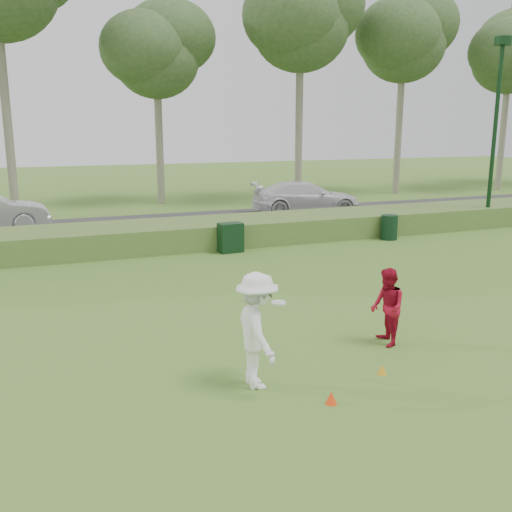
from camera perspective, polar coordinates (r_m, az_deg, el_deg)
name	(u,v)px	position (r m, az deg, el deg)	size (l,w,h in m)	color
ground	(332,365)	(11.24, 7.59, -10.75)	(120.00, 120.00, 0.00)	#426F25
reed_strip	(180,234)	(21.95, -7.65, 2.17)	(80.00, 3.00, 0.90)	#476B2A
park_road	(154,224)	(26.83, -10.20, 3.12)	(80.00, 6.00, 0.06)	#2D2D2D
lamp_post	(498,100)	(27.64, 23.02, 14.19)	(0.70, 0.70, 8.18)	black
tree_4	(156,51)	(34.45, -9.97, 19.55)	(6.24, 6.24, 11.50)	gray
tree_5	(301,19)	(35.40, 4.49, 22.58)	(7.28, 7.28, 14.00)	gray
tree_6	(404,37)	(40.47, 14.56, 20.46)	(7.02, 7.02, 13.50)	gray
tree_7	(510,53)	(44.71, 24.08, 18.06)	(6.50, 6.50, 12.50)	gray
player_white	(257,331)	(9.94, 0.12, -7.46)	(0.95, 1.36, 2.06)	white
player_red	(387,307)	(12.17, 13.00, -5.01)	(0.79, 0.62, 1.63)	#A20D25
cone_orange	(331,398)	(9.77, 7.53, -13.87)	(0.19, 0.19, 0.21)	#FF400D
cone_yellow	(382,369)	(10.98, 12.51, -11.00)	(0.18, 0.18, 0.20)	gold
utility_cabinet	(231,238)	(20.66, -2.56, 1.84)	(0.85, 0.53, 1.07)	black
trash_bin	(389,227)	(23.61, 13.18, 2.81)	(0.66, 0.66, 0.99)	black
car_right	(306,197)	(29.74, 5.03, 5.86)	(2.28, 5.60, 1.63)	silver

